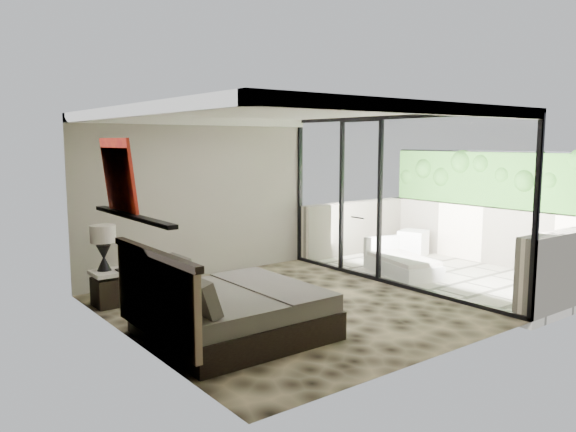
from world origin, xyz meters
TOP-DOWN VIEW (x-y plane):
  - floor at (0.00, 0.00)m, footprint 5.00×5.00m
  - ceiling at (0.00, 0.00)m, footprint 4.50×5.00m
  - back_wall at (0.00, 2.49)m, footprint 4.50×0.02m
  - left_wall at (-2.24, 0.00)m, footprint 0.02×5.00m
  - glass_wall at (2.25, 0.00)m, footprint 0.08×5.00m
  - terrace_slab at (3.75, 0.00)m, footprint 3.00×5.00m
  - parapet_far at (5.10, 0.00)m, footprint 0.30×5.00m
  - foliage_hedge at (5.10, 0.00)m, footprint 0.36×4.60m
  - picture_ledge at (-2.18, 0.10)m, footprint 0.12×2.20m
  - bed at (-1.29, -0.54)m, footprint 2.06×2.00m
  - nightstand at (-1.95, 1.65)m, footprint 0.62×0.62m
  - table_lamp at (-1.99, 1.70)m, footprint 0.36×0.36m
  - abstract_canvas at (-2.19, 0.45)m, footprint 0.13×0.90m
  - framed_print at (-2.14, 0.48)m, footprint 0.11×0.50m
  - ottoman at (4.45, 1.40)m, footprint 0.68×0.68m
  - lounger at (2.96, 0.42)m, footprint 1.09×1.63m

SIDE VIEW (x-z plane):
  - terrace_slab at x=3.75m, z-range -0.12..0.00m
  - floor at x=0.00m, z-range 0.00..0.00m
  - lounger at x=2.96m, z-range -0.11..0.47m
  - nightstand at x=-1.95m, z-range 0.00..0.47m
  - ottoman at x=4.45m, z-range 0.00..0.53m
  - bed at x=-1.29m, z-range -0.23..0.91m
  - parapet_far at x=5.10m, z-range 0.00..1.10m
  - table_lamp at x=-1.99m, z-range 0.61..1.28m
  - back_wall at x=0.00m, z-range 0.00..2.80m
  - left_wall at x=-2.24m, z-range 0.00..2.80m
  - glass_wall at x=2.25m, z-range 0.00..2.80m
  - picture_ledge at x=-2.18m, z-range 1.48..1.52m
  - foliage_hedge at x=5.10m, z-range 1.10..2.20m
  - framed_print at x=-2.14m, z-range 1.53..2.12m
  - abstract_canvas at x=-2.19m, z-range 1.53..2.42m
  - ceiling at x=0.00m, z-range 2.78..2.80m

